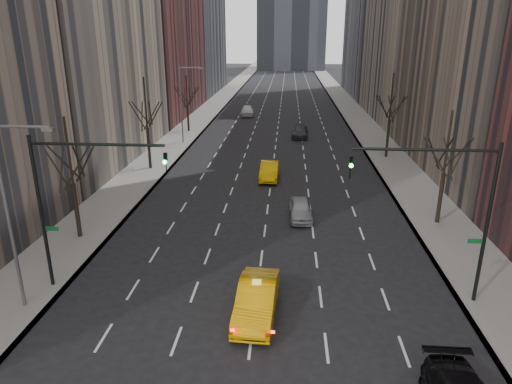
# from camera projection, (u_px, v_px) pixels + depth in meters

# --- Properties ---
(sidewalk_left) EXTENTS (4.50, 320.00, 0.15)m
(sidewalk_left) POSITION_uv_depth(u_px,v_px,m) (209.00, 110.00, 78.82)
(sidewalk_left) COLOR slate
(sidewalk_left) RESTS_ON ground
(sidewalk_right) EXTENTS (4.50, 320.00, 0.15)m
(sidewalk_right) POSITION_uv_depth(u_px,v_px,m) (352.00, 112.00, 77.21)
(sidewalk_right) COLOR slate
(sidewalk_right) RESTS_ON ground
(tree_lw_b) EXTENTS (3.36, 3.50, 7.82)m
(tree_lw_b) POSITION_uv_depth(u_px,v_px,m) (73.00, 184.00, 28.63)
(tree_lw_b) COLOR black
(tree_lw_b) RESTS_ON ground
(tree_lw_c) EXTENTS (3.36, 3.50, 8.74)m
(tree_lw_c) POSITION_uv_depth(u_px,v_px,m) (147.00, 129.00, 43.59)
(tree_lw_c) COLOR black
(tree_lw_c) RESTS_ON ground
(tree_lw_d) EXTENTS (3.36, 3.50, 7.36)m
(tree_lw_d) POSITION_uv_depth(u_px,v_px,m) (187.00, 106.00, 60.71)
(tree_lw_d) COLOR black
(tree_lw_d) RESTS_ON ground
(tree_rw_b) EXTENTS (3.36, 3.50, 7.82)m
(tree_rw_b) POSITION_uv_depth(u_px,v_px,m) (444.00, 173.00, 30.82)
(tree_rw_b) COLOR black
(tree_rw_b) RESTS_ON ground
(tree_rw_c) EXTENTS (3.36, 3.50, 8.74)m
(tree_rw_c) POSITION_uv_depth(u_px,v_px,m) (389.00, 121.00, 47.67)
(tree_rw_c) COLOR black
(tree_rw_c) RESTS_ON ground
(traffic_mast_left) EXTENTS (6.69, 0.39, 8.00)m
(traffic_mast_left) POSITION_uv_depth(u_px,v_px,m) (71.00, 189.00, 22.20)
(traffic_mast_left) COLOR black
(traffic_mast_left) RESTS_ON ground
(traffic_mast_right) EXTENTS (6.69, 0.39, 8.00)m
(traffic_mast_right) POSITION_uv_depth(u_px,v_px,m) (454.00, 198.00, 21.00)
(traffic_mast_right) COLOR black
(traffic_mast_right) RESTS_ON ground
(streetlight_near) EXTENTS (2.83, 0.22, 9.00)m
(streetlight_near) POSITION_uv_depth(u_px,v_px,m) (13.00, 200.00, 20.39)
(streetlight_near) COLOR slate
(streetlight_near) RESTS_ON ground
(streetlight_far) EXTENTS (2.83, 0.22, 9.00)m
(streetlight_far) POSITION_uv_depth(u_px,v_px,m) (184.00, 97.00, 53.36)
(streetlight_far) COLOR slate
(streetlight_far) RESTS_ON ground
(taxi_sedan) EXTENTS (2.04, 5.15, 1.67)m
(taxi_sedan) POSITION_uv_depth(u_px,v_px,m) (257.00, 300.00, 21.42)
(taxi_sedan) COLOR #EDA004
(taxi_sedan) RESTS_ON ground
(silver_sedan_ahead) EXTENTS (1.78, 4.08, 1.37)m
(silver_sedan_ahead) POSITION_uv_depth(u_px,v_px,m) (300.00, 209.00, 32.82)
(silver_sedan_ahead) COLOR #9D9FA4
(silver_sedan_ahead) RESTS_ON ground
(far_taxi) EXTENTS (1.67, 4.67, 1.53)m
(far_taxi) POSITION_uv_depth(u_px,v_px,m) (269.00, 171.00, 41.77)
(far_taxi) COLOR #EFB005
(far_taxi) RESTS_ON ground
(far_suv_grey) EXTENTS (2.31, 5.00, 1.42)m
(far_suv_grey) POSITION_uv_depth(u_px,v_px,m) (300.00, 132.00, 58.50)
(far_suv_grey) COLOR #2F2F34
(far_suv_grey) RESTS_ON ground
(far_car_white) EXTENTS (2.43, 5.06, 1.67)m
(far_car_white) POSITION_uv_depth(u_px,v_px,m) (247.00, 111.00, 73.79)
(far_car_white) COLOR white
(far_car_white) RESTS_ON ground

